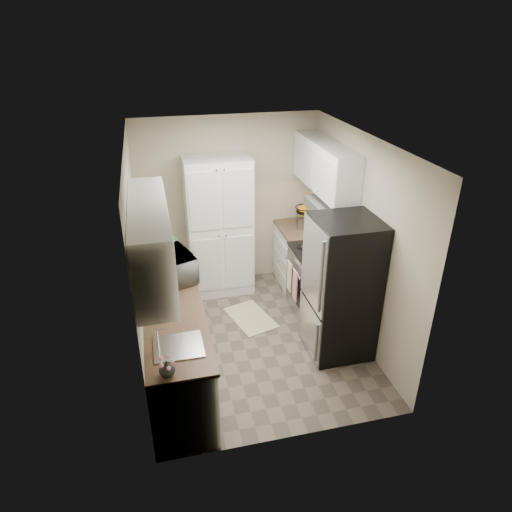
# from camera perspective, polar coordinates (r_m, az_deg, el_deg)

# --- Properties ---
(ground) EXTENTS (3.20, 3.20, 0.00)m
(ground) POSITION_cam_1_polar(r_m,az_deg,el_deg) (5.90, -0.20, -10.20)
(ground) COLOR #665B4C
(ground) RESTS_ON ground
(room_shell) EXTENTS (2.64, 3.24, 2.52)m
(room_shell) POSITION_cam_1_polar(r_m,az_deg,el_deg) (5.07, -0.40, 4.49)
(room_shell) COLOR #C1B79C
(room_shell) RESTS_ON ground
(pantry_cabinet) EXTENTS (0.90, 0.55, 2.00)m
(pantry_cabinet) POSITION_cam_1_polar(r_m,az_deg,el_deg) (6.48, -4.63, 3.59)
(pantry_cabinet) COLOR white
(pantry_cabinet) RESTS_ON ground
(base_cabinet_left) EXTENTS (0.60, 2.30, 0.88)m
(base_cabinet_left) POSITION_cam_1_polar(r_m,az_deg,el_deg) (5.19, -9.95, -10.52)
(base_cabinet_left) COLOR white
(base_cabinet_left) RESTS_ON ground
(countertop_left) EXTENTS (0.63, 2.33, 0.04)m
(countertop_left) POSITION_cam_1_polar(r_m,az_deg,el_deg) (4.93, -10.38, -6.28)
(countertop_left) COLOR brown
(countertop_left) RESTS_ON base_cabinet_left
(base_cabinet_right) EXTENTS (0.60, 0.80, 0.88)m
(base_cabinet_right) POSITION_cam_1_polar(r_m,az_deg,el_deg) (6.88, 5.54, -0.18)
(base_cabinet_right) COLOR white
(base_cabinet_right) RESTS_ON ground
(countertop_right) EXTENTS (0.63, 0.83, 0.04)m
(countertop_right) POSITION_cam_1_polar(r_m,az_deg,el_deg) (6.68, 5.72, 3.33)
(countertop_right) COLOR brown
(countertop_right) RESTS_ON base_cabinet_right
(electric_range) EXTENTS (0.71, 0.78, 1.13)m
(electric_range) POSITION_cam_1_polar(r_m,az_deg,el_deg) (6.20, 7.77, -3.17)
(electric_range) COLOR #B7B7BC
(electric_range) RESTS_ON ground
(refrigerator) EXTENTS (0.70, 0.72, 1.70)m
(refrigerator) POSITION_cam_1_polar(r_m,az_deg,el_deg) (5.37, 10.65, -3.95)
(refrigerator) COLOR #B7B7BC
(refrigerator) RESTS_ON ground
(microwave) EXTENTS (0.57, 0.68, 0.32)m
(microwave) POSITION_cam_1_polar(r_m,az_deg,el_deg) (5.34, -10.25, -1.25)
(microwave) COLOR silver
(microwave) RESTS_ON countertop_left
(wine_bottle) EXTENTS (0.09, 0.09, 0.34)m
(wine_bottle) POSITION_cam_1_polar(r_m,az_deg,el_deg) (5.62, -11.13, 0.25)
(wine_bottle) COLOR black
(wine_bottle) RESTS_ON countertop_left
(flower_vase) EXTENTS (0.15, 0.15, 0.14)m
(flower_vase) POSITION_cam_1_polar(r_m,az_deg,el_deg) (4.01, -11.07, -13.64)
(flower_vase) COLOR silver
(flower_vase) RESTS_ON countertop_left
(cutting_board) EXTENTS (0.08, 0.21, 0.26)m
(cutting_board) POSITION_cam_1_polar(r_m,az_deg,el_deg) (5.85, -9.85, 1.10)
(cutting_board) COLOR #358239
(cutting_board) RESTS_ON countertop_left
(toaster_oven) EXTENTS (0.38, 0.43, 0.21)m
(toaster_oven) POSITION_cam_1_polar(r_m,az_deg,el_deg) (6.73, 6.34, 4.65)
(toaster_oven) COLOR #A6A7AB
(toaster_oven) RESTS_ON countertop_right
(fruit_basket) EXTENTS (0.36, 0.36, 0.11)m
(fruit_basket) POSITION_cam_1_polar(r_m,az_deg,el_deg) (6.69, 6.12, 5.99)
(fruit_basket) COLOR #FEAD15
(fruit_basket) RESTS_ON toaster_oven
(kitchen_mat) EXTENTS (0.66, 0.85, 0.01)m
(kitchen_mat) POSITION_cam_1_polar(r_m,az_deg,el_deg) (6.26, -0.67, -7.70)
(kitchen_mat) COLOR beige
(kitchen_mat) RESTS_ON ground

